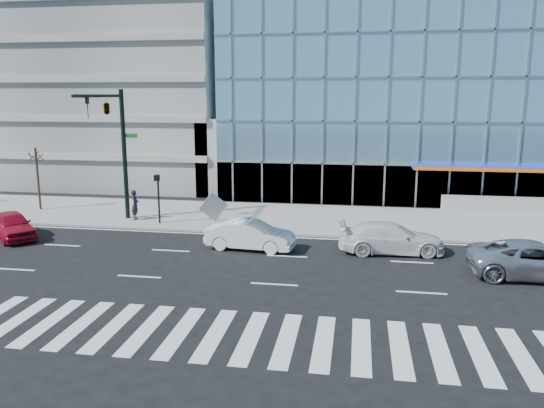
{
  "coord_description": "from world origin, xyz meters",
  "views": [
    {
      "loc": [
        3.3,
        -24.85,
        7.81
      ],
      "look_at": [
        -1.24,
        3.0,
        1.98
      ],
      "focal_mm": 35.0,
      "sensor_mm": 36.0,
      "label": 1
    }
  ],
  "objects_px": {
    "red_sedan": "(12,225)",
    "traffic_signal": "(112,123)",
    "ped_signal_post": "(158,191)",
    "pedestrian": "(135,205)",
    "street_tree_near": "(36,156)",
    "silver_suv": "(536,260)",
    "white_sedan": "(250,235)",
    "tilted_panel": "(213,207)",
    "white_suv": "(391,238)"
  },
  "relations": [
    {
      "from": "traffic_signal",
      "to": "ped_signal_post",
      "type": "relative_size",
      "value": 2.67
    },
    {
      "from": "ped_signal_post",
      "to": "pedestrian",
      "type": "xyz_separation_m",
      "value": [
        -1.84,
        0.75,
        -1.06
      ]
    },
    {
      "from": "silver_suv",
      "to": "pedestrian",
      "type": "height_order",
      "value": "pedestrian"
    },
    {
      "from": "ped_signal_post",
      "to": "pedestrian",
      "type": "relative_size",
      "value": 1.6
    },
    {
      "from": "silver_suv",
      "to": "tilted_panel",
      "type": "height_order",
      "value": "tilted_panel"
    },
    {
      "from": "traffic_signal",
      "to": "white_sedan",
      "type": "xyz_separation_m",
      "value": [
        8.96,
        -3.64,
        -5.41
      ]
    },
    {
      "from": "red_sedan",
      "to": "white_suv",
      "type": "bearing_deg",
      "value": -47.75
    },
    {
      "from": "white_sedan",
      "to": "ped_signal_post",
      "type": "bearing_deg",
      "value": 64.19
    },
    {
      "from": "street_tree_near",
      "to": "traffic_signal",
      "type": "bearing_deg",
      "value": -22.71
    },
    {
      "from": "traffic_signal",
      "to": "red_sedan",
      "type": "height_order",
      "value": "traffic_signal"
    },
    {
      "from": "street_tree_near",
      "to": "tilted_panel",
      "type": "height_order",
      "value": "street_tree_near"
    },
    {
      "from": "street_tree_near",
      "to": "white_suv",
      "type": "distance_m",
      "value": 24.04
    },
    {
      "from": "red_sedan",
      "to": "tilted_panel",
      "type": "height_order",
      "value": "tilted_panel"
    },
    {
      "from": "traffic_signal",
      "to": "silver_suv",
      "type": "relative_size",
      "value": 1.41
    },
    {
      "from": "ped_signal_post",
      "to": "tilted_panel",
      "type": "relative_size",
      "value": 2.31
    },
    {
      "from": "traffic_signal",
      "to": "white_sedan",
      "type": "bearing_deg",
      "value": -22.08
    },
    {
      "from": "street_tree_near",
      "to": "pedestrian",
      "type": "height_order",
      "value": "street_tree_near"
    },
    {
      "from": "tilted_panel",
      "to": "pedestrian",
      "type": "bearing_deg",
      "value": 155.56
    },
    {
      "from": "red_sedan",
      "to": "traffic_signal",
      "type": "bearing_deg",
      "value": -10.37
    },
    {
      "from": "tilted_panel",
      "to": "ped_signal_post",
      "type": "bearing_deg",
      "value": 170.69
    },
    {
      "from": "ped_signal_post",
      "to": "traffic_signal",
      "type": "bearing_deg",
      "value": -171.48
    },
    {
      "from": "traffic_signal",
      "to": "tilted_panel",
      "type": "bearing_deg",
      "value": 14.18
    },
    {
      "from": "white_suv",
      "to": "red_sedan",
      "type": "relative_size",
      "value": 1.21
    },
    {
      "from": "red_sedan",
      "to": "pedestrian",
      "type": "distance_m",
      "value": 7.04
    },
    {
      "from": "silver_suv",
      "to": "white_sedan",
      "type": "height_order",
      "value": "silver_suv"
    },
    {
      "from": "traffic_signal",
      "to": "white_suv",
      "type": "bearing_deg",
      "value": -10.88
    },
    {
      "from": "ped_signal_post",
      "to": "silver_suv",
      "type": "xyz_separation_m",
      "value": [
        19.57,
        -6.26,
        -1.35
      ]
    },
    {
      "from": "white_suv",
      "to": "white_sedan",
      "type": "relative_size",
      "value": 1.15
    },
    {
      "from": "traffic_signal",
      "to": "red_sedan",
      "type": "distance_m",
      "value": 7.94
    },
    {
      "from": "white_suv",
      "to": "pedestrian",
      "type": "bearing_deg",
      "value": 69.15
    },
    {
      "from": "street_tree_near",
      "to": "pedestrian",
      "type": "relative_size",
      "value": 2.26
    },
    {
      "from": "silver_suv",
      "to": "red_sedan",
      "type": "xyz_separation_m",
      "value": [
        -26.58,
        2.25,
        -0.05
      ]
    },
    {
      "from": "traffic_signal",
      "to": "pedestrian",
      "type": "xyz_separation_m",
      "value": [
        0.66,
        1.13,
        -5.08
      ]
    },
    {
      "from": "pedestrian",
      "to": "white_suv",
      "type": "bearing_deg",
      "value": -114.78
    },
    {
      "from": "silver_suv",
      "to": "white_sedan",
      "type": "distance_m",
      "value": 13.3
    },
    {
      "from": "tilted_panel",
      "to": "white_sedan",
      "type": "bearing_deg",
      "value": -84.36
    },
    {
      "from": "street_tree_near",
      "to": "silver_suv",
      "type": "distance_m",
      "value": 30.53
    },
    {
      "from": "silver_suv",
      "to": "ped_signal_post",
      "type": "bearing_deg",
      "value": 72.68
    },
    {
      "from": "street_tree_near",
      "to": "red_sedan",
      "type": "bearing_deg",
      "value": -69.24
    },
    {
      "from": "traffic_signal",
      "to": "street_tree_near",
      "type": "distance_m",
      "value": 7.96
    },
    {
      "from": "traffic_signal",
      "to": "red_sedan",
      "type": "xyz_separation_m",
      "value": [
        -4.51,
        -3.64,
        -5.42
      ]
    },
    {
      "from": "white_suv",
      "to": "tilted_panel",
      "type": "relative_size",
      "value": 4.04
    },
    {
      "from": "pedestrian",
      "to": "tilted_panel",
      "type": "relative_size",
      "value": 1.44
    },
    {
      "from": "traffic_signal",
      "to": "white_sedan",
      "type": "distance_m",
      "value": 11.08
    },
    {
      "from": "traffic_signal",
      "to": "white_suv",
      "type": "distance_m",
      "value": 17.23
    },
    {
      "from": "traffic_signal",
      "to": "pedestrian",
      "type": "distance_m",
      "value": 5.25
    },
    {
      "from": "ped_signal_post",
      "to": "white_suv",
      "type": "height_order",
      "value": "ped_signal_post"
    },
    {
      "from": "silver_suv",
      "to": "pedestrian",
      "type": "distance_m",
      "value": 22.53
    },
    {
      "from": "silver_suv",
      "to": "white_sedan",
      "type": "xyz_separation_m",
      "value": [
        -13.11,
        2.25,
        -0.04
      ]
    },
    {
      "from": "red_sedan",
      "to": "tilted_panel",
      "type": "xyz_separation_m",
      "value": [
        10.13,
        5.06,
        0.32
      ]
    }
  ]
}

